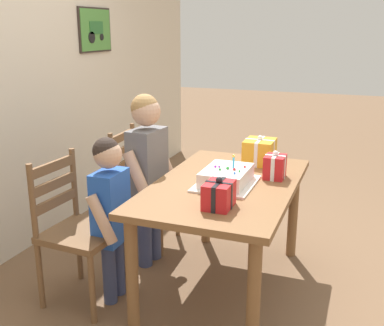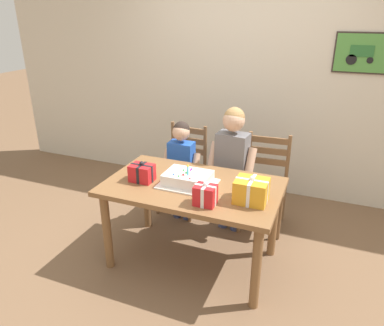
{
  "view_description": "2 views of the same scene",
  "coord_description": "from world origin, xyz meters",
  "px_view_note": "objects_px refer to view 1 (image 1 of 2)",
  "views": [
    {
      "loc": [
        -2.64,
        -0.78,
        1.66
      ],
      "look_at": [
        -0.02,
        0.21,
        0.84
      ],
      "focal_mm": 43.7,
      "sensor_mm": 36.0,
      "label": 1
    },
    {
      "loc": [
        0.97,
        -2.43,
        2.02
      ],
      "look_at": [
        -0.03,
        0.07,
        0.89
      ],
      "focal_mm": 34.08,
      "sensor_mm": 36.0,
      "label": 2
    }
  ],
  "objects_px": {
    "dining_table": "(225,198)",
    "birthday_cake": "(226,177)",
    "chair_left": "(77,230)",
    "child_younger": "(111,204)",
    "gift_box_corner_small": "(275,167)",
    "gift_box_beside_cake": "(219,195)",
    "gift_box_red_large": "(260,152)",
    "chair_right": "(141,186)",
    "child_older": "(148,164)"
  },
  "relations": [
    {
      "from": "birthday_cake",
      "to": "gift_box_red_large",
      "type": "bearing_deg",
      "value": -8.87
    },
    {
      "from": "dining_table",
      "to": "chair_right",
      "type": "height_order",
      "value": "chair_right"
    },
    {
      "from": "gift_box_corner_small",
      "to": "child_older",
      "type": "xyz_separation_m",
      "value": [
        -0.05,
        0.87,
        -0.06
      ]
    },
    {
      "from": "birthday_cake",
      "to": "gift_box_red_large",
      "type": "relative_size",
      "value": 1.84
    },
    {
      "from": "birthday_cake",
      "to": "chair_right",
      "type": "bearing_deg",
      "value": 60.41
    },
    {
      "from": "chair_left",
      "to": "child_younger",
      "type": "distance_m",
      "value": 0.27
    },
    {
      "from": "gift_box_red_large",
      "to": "chair_right",
      "type": "xyz_separation_m",
      "value": [
        -0.06,
        0.91,
        -0.35
      ]
    },
    {
      "from": "dining_table",
      "to": "gift_box_beside_cake",
      "type": "xyz_separation_m",
      "value": [
        -0.41,
        -0.08,
        0.17
      ]
    },
    {
      "from": "child_older",
      "to": "child_younger",
      "type": "distance_m",
      "value": 0.53
    },
    {
      "from": "dining_table",
      "to": "chair_left",
      "type": "xyz_separation_m",
      "value": [
        -0.44,
        0.81,
        -0.16
      ]
    },
    {
      "from": "dining_table",
      "to": "chair_left",
      "type": "bearing_deg",
      "value": 118.19
    },
    {
      "from": "chair_left",
      "to": "child_older",
      "type": "bearing_deg",
      "value": -19.13
    },
    {
      "from": "dining_table",
      "to": "gift_box_corner_small",
      "type": "xyz_separation_m",
      "value": [
        0.2,
        -0.26,
        0.18
      ]
    },
    {
      "from": "dining_table",
      "to": "birthday_cake",
      "type": "bearing_deg",
      "value": -157.12
    },
    {
      "from": "gift_box_red_large",
      "to": "chair_left",
      "type": "relative_size",
      "value": 0.26
    },
    {
      "from": "birthday_cake",
      "to": "child_younger",
      "type": "height_order",
      "value": "child_younger"
    },
    {
      "from": "chair_left",
      "to": "child_older",
      "type": "relative_size",
      "value": 0.75
    },
    {
      "from": "gift_box_red_large",
      "to": "child_older",
      "type": "relative_size",
      "value": 0.19
    },
    {
      "from": "gift_box_red_large",
      "to": "child_younger",
      "type": "xyz_separation_m",
      "value": [
        -0.86,
        0.71,
        -0.18
      ]
    },
    {
      "from": "gift_box_red_large",
      "to": "child_older",
      "type": "height_order",
      "value": "child_older"
    },
    {
      "from": "birthday_cake",
      "to": "chair_right",
      "type": "distance_m",
      "value": 1.0
    },
    {
      "from": "child_older",
      "to": "child_younger",
      "type": "height_order",
      "value": "child_older"
    },
    {
      "from": "chair_right",
      "to": "child_younger",
      "type": "bearing_deg",
      "value": -165.71
    },
    {
      "from": "gift_box_red_large",
      "to": "chair_left",
      "type": "height_order",
      "value": "gift_box_red_large"
    },
    {
      "from": "gift_box_red_large",
      "to": "chair_right",
      "type": "bearing_deg",
      "value": 93.82
    },
    {
      "from": "gift_box_red_large",
      "to": "gift_box_beside_cake",
      "type": "distance_m",
      "value": 0.91
    },
    {
      "from": "dining_table",
      "to": "birthday_cake",
      "type": "xyz_separation_m",
      "value": [
        -0.03,
        -0.01,
        0.15
      ]
    },
    {
      "from": "birthday_cake",
      "to": "chair_left",
      "type": "bearing_deg",
      "value": 115.9
    },
    {
      "from": "child_older",
      "to": "child_younger",
      "type": "relative_size",
      "value": 1.18
    },
    {
      "from": "chair_left",
      "to": "gift_box_beside_cake",
      "type": "bearing_deg",
      "value": -88.26
    },
    {
      "from": "gift_box_red_large",
      "to": "chair_left",
      "type": "xyz_separation_m",
      "value": [
        -0.93,
        0.91,
        -0.35
      ]
    },
    {
      "from": "birthday_cake",
      "to": "chair_left",
      "type": "xyz_separation_m",
      "value": [
        -0.4,
        0.83,
        -0.31
      ]
    },
    {
      "from": "dining_table",
      "to": "gift_box_corner_small",
      "type": "relative_size",
      "value": 7.65
    },
    {
      "from": "chair_left",
      "to": "child_younger",
      "type": "height_order",
      "value": "child_younger"
    },
    {
      "from": "gift_box_red_large",
      "to": "child_younger",
      "type": "height_order",
      "value": "child_younger"
    },
    {
      "from": "dining_table",
      "to": "gift_box_red_large",
      "type": "bearing_deg",
      "value": -11.07
    },
    {
      "from": "gift_box_red_large",
      "to": "gift_box_corner_small",
      "type": "height_order",
      "value": "gift_box_red_large"
    },
    {
      "from": "dining_table",
      "to": "birthday_cake",
      "type": "distance_m",
      "value": 0.15
    },
    {
      "from": "gift_box_beside_cake",
      "to": "birthday_cake",
      "type": "bearing_deg",
      "value": 10.58
    },
    {
      "from": "child_older",
      "to": "gift_box_corner_small",
      "type": "bearing_deg",
      "value": -86.61
    },
    {
      "from": "dining_table",
      "to": "child_younger",
      "type": "bearing_deg",
      "value": 120.69
    },
    {
      "from": "dining_table",
      "to": "child_younger",
      "type": "distance_m",
      "value": 0.71
    },
    {
      "from": "birthday_cake",
      "to": "gift_box_corner_small",
      "type": "height_order",
      "value": "birthday_cake"
    },
    {
      "from": "birthday_cake",
      "to": "gift_box_red_large",
      "type": "height_order",
      "value": "gift_box_red_large"
    },
    {
      "from": "dining_table",
      "to": "gift_box_red_large",
      "type": "xyz_separation_m",
      "value": [
        0.5,
        -0.1,
        0.19
      ]
    },
    {
      "from": "dining_table",
      "to": "child_younger",
      "type": "relative_size",
      "value": 1.34
    },
    {
      "from": "gift_box_beside_cake",
      "to": "child_younger",
      "type": "xyz_separation_m",
      "value": [
        0.05,
        0.69,
        -0.17
      ]
    },
    {
      "from": "gift_box_corner_small",
      "to": "child_younger",
      "type": "bearing_deg",
      "value": 122.9
    },
    {
      "from": "birthday_cake",
      "to": "chair_left",
      "type": "distance_m",
      "value": 0.97
    },
    {
      "from": "dining_table",
      "to": "child_younger",
      "type": "xyz_separation_m",
      "value": [
        -0.36,
        0.61,
        0.01
      ]
    }
  ]
}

